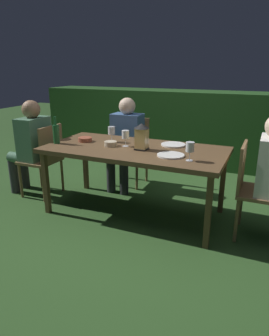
% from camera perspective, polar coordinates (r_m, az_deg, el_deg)
% --- Properties ---
extents(ground_plane, '(16.00, 16.00, 0.00)m').
position_cam_1_polar(ground_plane, '(3.44, 0.00, -8.03)').
color(ground_plane, '#2D5123').
extents(dining_table, '(1.85, 0.91, 0.72)m').
position_cam_1_polar(dining_table, '(3.20, 0.00, 2.80)').
color(dining_table, brown).
rests_on(dining_table, ground).
extents(chair_side_right_a, '(0.42, 0.40, 0.87)m').
position_cam_1_polar(chair_side_right_a, '(4.16, -0.52, 3.80)').
color(chair_side_right_a, brown).
rests_on(chair_side_right_a, ground).
extents(person_in_blue, '(0.38, 0.47, 1.15)m').
position_cam_1_polar(person_in_blue, '(3.95, -1.70, 5.28)').
color(person_in_blue, '#426699').
rests_on(person_in_blue, ground).
extents(chair_head_far, '(0.40, 0.42, 0.87)m').
position_cam_1_polar(chair_head_far, '(3.01, 20.93, -3.22)').
color(chair_head_far, brown).
rests_on(chair_head_far, ground).
extents(chair_head_near, '(0.40, 0.42, 0.87)m').
position_cam_1_polar(chair_head_near, '(3.86, -16.14, 1.91)').
color(chair_head_near, brown).
rests_on(chair_head_near, ground).
extents(person_in_green, '(0.48, 0.38, 1.15)m').
position_cam_1_polar(person_in_green, '(3.95, -18.53, 4.32)').
color(person_in_green, '#4C7A5B').
rests_on(person_in_green, ground).
extents(lantern_centerpiece, '(0.15, 0.15, 0.27)m').
position_cam_1_polar(lantern_centerpiece, '(3.09, 1.32, 6.04)').
color(lantern_centerpiece, black).
rests_on(lantern_centerpiece, dining_table).
extents(green_bottle_on_table, '(0.07, 0.07, 0.29)m').
position_cam_1_polar(green_bottle_on_table, '(3.46, -14.16, 6.17)').
color(green_bottle_on_table, '#1E5B2D').
rests_on(green_bottle_on_table, dining_table).
extents(wine_glass_a, '(0.08, 0.08, 0.17)m').
position_cam_1_polar(wine_glass_a, '(2.77, 10.13, 3.66)').
color(wine_glass_a, silver).
rests_on(wine_glass_a, dining_table).
extents(wine_glass_b, '(0.08, 0.08, 0.17)m').
position_cam_1_polar(wine_glass_b, '(3.44, -4.22, 6.73)').
color(wine_glass_b, silver).
rests_on(wine_glass_b, dining_table).
extents(wine_glass_c, '(0.08, 0.08, 0.17)m').
position_cam_1_polar(wine_glass_c, '(3.22, -1.65, 6.01)').
color(wine_glass_c, silver).
rests_on(wine_glass_c, dining_table).
extents(plate_a, '(0.26, 0.26, 0.01)m').
position_cam_1_polar(plate_a, '(2.92, 6.64, 2.35)').
color(plate_a, white).
rests_on(plate_a, dining_table).
extents(plate_b, '(0.26, 0.26, 0.01)m').
position_cam_1_polar(plate_b, '(3.32, 7.11, 4.27)').
color(plate_b, white).
rests_on(plate_b, dining_table).
extents(bowl_olives, '(0.15, 0.15, 0.05)m').
position_cam_1_polar(bowl_olives, '(3.50, -9.05, 5.22)').
color(bowl_olives, '#9E5138').
rests_on(bowl_olives, dining_table).
extents(bowl_bread, '(0.13, 0.13, 0.05)m').
position_cam_1_polar(bowl_bread, '(3.27, -4.41, 4.50)').
color(bowl_bread, '#BCAD8E').
rests_on(bowl_bread, dining_table).
extents(hedge_backdrop, '(4.91, 0.66, 1.15)m').
position_cam_1_polar(hedge_backdrop, '(5.16, 9.54, 7.40)').
color(hedge_backdrop, '#234C1E').
rests_on(hedge_backdrop, ground).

